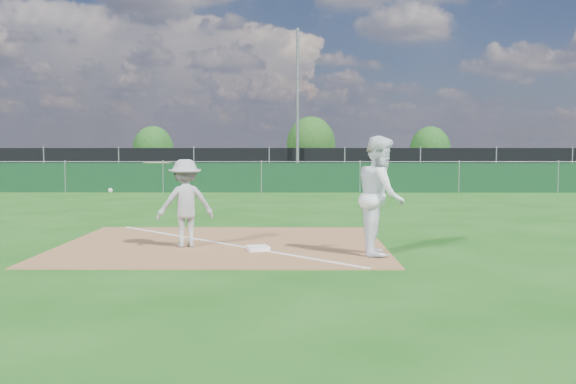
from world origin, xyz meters
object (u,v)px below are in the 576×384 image
object	(u,v)px
runner	(381,196)
tree_right	(430,149)
tree_mid	(311,144)
first_base	(258,248)
car_mid	(225,164)
tree_left	(153,149)
light_pole	(298,106)
car_right	(364,167)
car_left	(198,165)
play_at_first	(185,203)

from	to	relation	value
runner	tree_right	xyz separation A→B (m)	(7.98, 33.95, 0.68)
tree_mid	first_base	bearing A→B (deg)	-93.07
runner	car_mid	bearing A→B (deg)	15.36
tree_left	tree_mid	bearing A→B (deg)	-2.06
first_base	car_mid	size ratio (longest dim) A/B	0.07
tree_mid	tree_right	xyz separation A→B (m)	(8.31, 0.36, -0.35)
light_pole	tree_left	size ratio (longest dim) A/B	2.41
runner	light_pole	bearing A→B (deg)	7.16
car_right	tree_left	bearing A→B (deg)	40.46
first_base	car_left	world-z (taller)	car_left
car_left	tree_right	world-z (taller)	tree_right
runner	car_right	world-z (taller)	runner
light_pole	runner	size ratio (longest dim) A/B	3.94
first_base	light_pole	bearing A→B (deg)	87.96
car_right	tree_left	size ratio (longest dim) A/B	1.37
runner	car_right	distance (m)	26.77
play_at_first	car_mid	bearing A→B (deg)	94.62
runner	tree_right	bearing A→B (deg)	-9.36
first_base	car_mid	world-z (taller)	car_mid
light_pole	first_base	size ratio (longest dim) A/B	21.97
play_at_first	runner	bearing A→B (deg)	-12.29
first_base	tree_left	xyz separation A→B (m)	(-9.27, 33.64, 1.65)
car_left	car_right	distance (m)	9.73
car_mid	runner	bearing A→B (deg)	170.07
runner	tree_right	distance (m)	34.88
car_right	car_left	bearing A→B (deg)	68.16
play_at_first	car_right	world-z (taller)	play_at_first
light_pole	play_at_first	distance (m)	22.38
first_base	car_left	bearing A→B (deg)	100.76
runner	tree_right	world-z (taller)	tree_right
tree_right	first_base	bearing A→B (deg)	-106.72
runner	car_left	xyz separation A→B (m)	(-7.11, 26.63, -0.24)
first_base	car_right	size ratio (longest dim) A/B	0.08
car_left	tree_left	size ratio (longest dim) A/B	1.35
play_at_first	runner	size ratio (longest dim) A/B	0.97
first_base	tree_right	distance (m)	35.12
tree_mid	tree_right	bearing A→B (deg)	2.50
car_mid	tree_left	bearing A→B (deg)	21.08
car_left	tree_left	xyz separation A→B (m)	(-4.27, 7.35, 0.94)
car_right	light_pole	bearing A→B (deg)	112.41
car_left	tree_right	size ratio (longest dim) A/B	1.36
first_base	car_mid	bearing A→B (deg)	97.34
play_at_first	runner	distance (m)	3.54
light_pole	first_base	distance (m)	22.81
play_at_first	tree_right	size ratio (longest dim) A/B	0.60
car_right	tree_right	size ratio (longest dim) A/B	1.38
tree_right	tree_left	bearing A→B (deg)	179.90
car_mid	tree_right	world-z (taller)	tree_right
runner	tree_left	world-z (taller)	tree_left
light_pole	car_mid	bearing A→B (deg)	131.36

